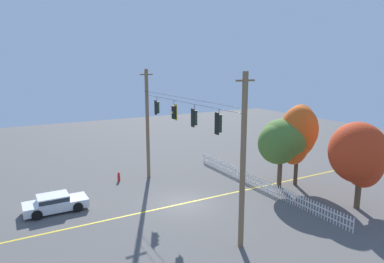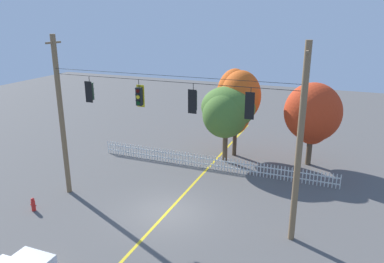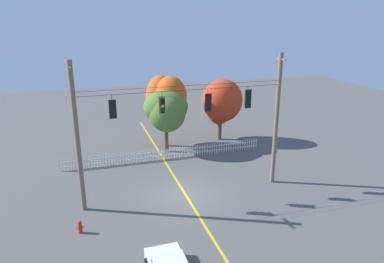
% 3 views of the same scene
% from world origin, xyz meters
% --- Properties ---
extents(ground, '(80.00, 80.00, 0.00)m').
position_xyz_m(ground, '(0.00, 0.00, 0.00)').
color(ground, '#565451').
extents(lane_centerline_stripe, '(0.16, 36.00, 0.01)m').
position_xyz_m(lane_centerline_stripe, '(0.00, 0.00, 0.00)').
color(lane_centerline_stripe, gold).
rests_on(lane_centerline_stripe, ground).
extents(signal_support_span, '(13.42, 1.10, 9.26)m').
position_xyz_m(signal_support_span, '(0.00, -0.00, 4.71)').
color(signal_support_span, brown).
rests_on(signal_support_span, ground).
extents(traffic_signal_westbound_side, '(0.43, 0.38, 1.40)m').
position_xyz_m(traffic_signal_westbound_side, '(-4.43, -0.01, 6.32)').
color(traffic_signal_westbound_side, black).
extents(traffic_signal_eastbound_side, '(0.43, 0.38, 1.43)m').
position_xyz_m(traffic_signal_eastbound_side, '(-1.43, 0.01, 6.29)').
color(traffic_signal_eastbound_side, black).
extents(traffic_signal_northbound_primary, '(0.43, 0.38, 1.43)m').
position_xyz_m(traffic_signal_northbound_primary, '(1.51, -0.01, 6.30)').
color(traffic_signal_northbound_primary, black).
extents(traffic_signal_northbound_secondary, '(0.43, 0.38, 1.43)m').
position_xyz_m(traffic_signal_northbound_secondary, '(4.28, -0.01, 6.35)').
color(traffic_signal_northbound_secondary, black).
extents(white_picket_fence, '(16.84, 0.06, 0.97)m').
position_xyz_m(white_picket_fence, '(0.21, 6.52, 0.49)').
color(white_picket_fence, silver).
rests_on(white_picket_fence, ground).
extents(autumn_maple_near_fence, '(3.86, 3.81, 5.49)m').
position_xyz_m(autumn_maple_near_fence, '(0.74, 8.21, 3.81)').
color(autumn_maple_near_fence, brown).
rests_on(autumn_maple_near_fence, ground).
extents(autumn_maple_mid, '(3.50, 3.53, 6.53)m').
position_xyz_m(autumn_maple_mid, '(1.04, 9.63, 4.32)').
color(autumn_maple_mid, '#473828').
rests_on(autumn_maple_mid, ground).
extents(autumn_oak_far_east, '(3.83, 3.60, 5.97)m').
position_xyz_m(autumn_oak_far_east, '(6.40, 9.70, 3.76)').
color(autumn_oak_far_east, brown).
rests_on(autumn_oak_far_east, ground).
extents(fire_hydrant, '(0.38, 0.22, 0.76)m').
position_xyz_m(fire_hydrant, '(-6.84, -2.57, 0.38)').
color(fire_hydrant, red).
rests_on(fire_hydrant, ground).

